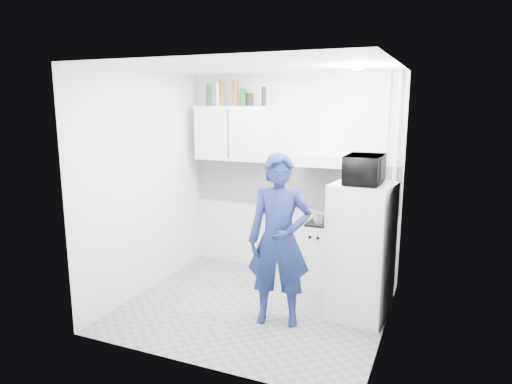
% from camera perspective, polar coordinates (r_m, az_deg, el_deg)
% --- Properties ---
extents(floor, '(2.80, 2.80, 0.00)m').
position_cam_1_polar(floor, '(5.25, -0.21, -14.19)').
color(floor, gray).
rests_on(floor, ground).
extents(ceiling, '(2.80, 2.80, 0.00)m').
position_cam_1_polar(ceiling, '(4.76, -0.23, 15.39)').
color(ceiling, white).
rests_on(ceiling, wall_back).
extents(wall_back, '(2.80, 0.00, 2.80)m').
position_cam_1_polar(wall_back, '(5.99, 4.51, 2.01)').
color(wall_back, silver).
rests_on(wall_back, floor).
extents(wall_left, '(0.00, 2.60, 2.60)m').
position_cam_1_polar(wall_left, '(5.53, -13.66, 0.97)').
color(wall_left, silver).
rests_on(wall_left, floor).
extents(wall_right, '(0.00, 2.60, 2.60)m').
position_cam_1_polar(wall_right, '(4.49, 16.44, -1.52)').
color(wall_right, silver).
rests_on(wall_right, floor).
extents(person, '(0.72, 0.56, 1.76)m').
position_cam_1_polar(person, '(4.63, 2.93, -6.04)').
color(person, navy).
rests_on(person, floor).
extents(stove, '(0.48, 0.48, 0.77)m').
position_cam_1_polar(stove, '(5.83, 8.80, -7.63)').
color(stove, silver).
rests_on(stove, floor).
extents(fridge, '(0.66, 0.66, 1.44)m').
position_cam_1_polar(fridge, '(4.94, 12.96, -7.20)').
color(fridge, white).
rests_on(fridge, floor).
extents(stove_top, '(0.46, 0.46, 0.03)m').
position_cam_1_polar(stove_top, '(5.71, 8.92, -3.84)').
color(stove_top, black).
rests_on(stove_top, stove).
extents(saucepan, '(0.16, 0.16, 0.09)m').
position_cam_1_polar(saucepan, '(5.65, 8.00, -3.37)').
color(saucepan, silver).
rests_on(saucepan, stove_top).
extents(microwave, '(0.53, 0.36, 0.29)m').
position_cam_1_polar(microwave, '(4.74, 13.42, 2.78)').
color(microwave, black).
rests_on(microwave, fridge).
extents(bottle_a, '(0.07, 0.07, 0.28)m').
position_cam_1_polar(bottle_a, '(6.20, -5.91, 11.95)').
color(bottle_a, '#144C1E').
rests_on(bottle_a, upper_cabinet).
extents(bottle_b, '(0.08, 0.08, 0.29)m').
position_cam_1_polar(bottle_b, '(6.14, -4.79, 12.03)').
color(bottle_b, silver).
rests_on(bottle_b, upper_cabinet).
extents(bottle_c, '(0.08, 0.08, 0.33)m').
position_cam_1_polar(bottle_c, '(6.11, -4.29, 12.22)').
color(bottle_c, brown).
rests_on(bottle_c, upper_cabinet).
extents(bottle_d, '(0.08, 0.08, 0.34)m').
position_cam_1_polar(bottle_d, '(6.03, -2.58, 12.29)').
color(bottle_d, brown).
rests_on(bottle_d, upper_cabinet).
extents(canister_a, '(0.09, 0.09, 0.22)m').
position_cam_1_polar(canister_a, '(5.98, -1.62, 11.77)').
color(canister_a, '#144C1E').
rests_on(canister_a, upper_cabinet).
extents(canister_b, '(0.09, 0.09, 0.16)m').
position_cam_1_polar(canister_b, '(5.94, -0.79, 11.48)').
color(canister_b, black).
rests_on(canister_b, upper_cabinet).
extents(bottle_e, '(0.06, 0.06, 0.24)m').
position_cam_1_polar(bottle_e, '(5.87, 0.97, 11.85)').
color(bottle_e, black).
rests_on(bottle_e, upper_cabinet).
extents(upper_cabinet, '(1.00, 0.35, 0.70)m').
position_cam_1_polar(upper_cabinet, '(6.05, -2.75, 7.37)').
color(upper_cabinet, white).
rests_on(upper_cabinet, wall_back).
extents(range_hood, '(0.60, 0.50, 0.14)m').
position_cam_1_polar(range_hood, '(5.59, 8.12, 4.07)').
color(range_hood, silver).
rests_on(range_hood, wall_back).
extents(backsplash, '(2.74, 0.03, 0.60)m').
position_cam_1_polar(backsplash, '(5.99, 4.45, 1.05)').
color(backsplash, white).
rests_on(backsplash, wall_back).
extents(pipe_a, '(0.05, 0.05, 2.60)m').
position_cam_1_polar(pipe_a, '(5.64, 16.86, 0.99)').
color(pipe_a, silver).
rests_on(pipe_a, floor).
extents(pipe_b, '(0.04, 0.04, 2.60)m').
position_cam_1_polar(pipe_b, '(5.65, 15.65, 1.08)').
color(pipe_b, silver).
rests_on(pipe_b, floor).
extents(ceiling_spot_fixture, '(0.10, 0.10, 0.02)m').
position_cam_1_polar(ceiling_spot_fixture, '(4.65, 12.58, 14.85)').
color(ceiling_spot_fixture, white).
rests_on(ceiling_spot_fixture, ceiling).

